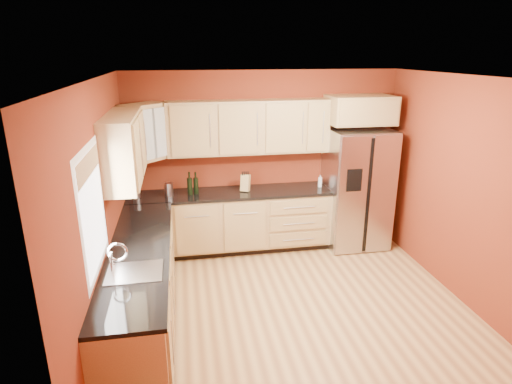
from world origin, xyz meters
TOP-DOWN VIEW (x-y plane):
  - floor at (0.00, 0.00)m, footprint 4.00×4.00m
  - ceiling at (0.00, 0.00)m, footprint 4.00×4.00m
  - wall_back at (0.00, 2.00)m, footprint 4.00×0.04m
  - wall_front at (0.00, -2.00)m, footprint 4.00×0.04m
  - wall_left at (-2.00, 0.00)m, footprint 0.04×4.00m
  - wall_right at (2.00, 0.00)m, footprint 0.04×4.00m
  - base_cabinets_back at (-0.55, 1.70)m, footprint 2.90×0.60m
  - base_cabinets_left at (-1.70, 0.00)m, footprint 0.60×2.80m
  - countertop_back at (-0.55, 1.69)m, footprint 2.90×0.62m
  - countertop_left at (-1.69, 0.00)m, footprint 0.62×2.80m
  - upper_cabinets_back at (-0.25, 1.83)m, footprint 2.30×0.33m
  - upper_cabinets_left at (-1.83, 0.72)m, footprint 0.33×1.35m
  - corner_upper_cabinet at (-1.67, 1.67)m, footprint 0.67×0.67m
  - over_fridge_cabinet at (1.35, 1.70)m, footprint 0.92×0.60m
  - refrigerator at (1.35, 1.62)m, footprint 0.90×0.75m
  - window at (-1.98, -0.50)m, footprint 0.03×0.90m
  - sink_faucet at (-1.69, -0.50)m, footprint 0.50×0.42m
  - canister_left at (-1.85, 1.66)m, footprint 0.12×0.12m
  - canister_right at (-1.41, 1.67)m, footprint 0.14×0.14m
  - wine_bottle_a at (-1.12, 1.68)m, footprint 0.07×0.07m
  - wine_bottle_b at (-1.03, 1.71)m, footprint 0.08×0.08m
  - knife_block at (-0.32, 1.71)m, footprint 0.16×0.15m
  - soap_dispenser at (0.80, 1.70)m, footprint 0.07×0.07m

SIDE VIEW (x-z plane):
  - floor at x=0.00m, z-range 0.00..0.00m
  - base_cabinets_back at x=-0.55m, z-range 0.00..0.88m
  - base_cabinets_left at x=-1.70m, z-range 0.00..0.88m
  - refrigerator at x=1.35m, z-range 0.00..1.78m
  - countertop_back at x=-0.55m, z-range 0.88..0.92m
  - countertop_left at x=-1.69m, z-range 0.88..0.92m
  - canister_left at x=-1.85m, z-range 0.92..1.10m
  - soap_dispenser at x=0.80m, z-range 0.92..1.10m
  - canister_right at x=-1.41m, z-range 0.92..1.11m
  - knife_block at x=-0.32m, z-range 0.92..1.16m
  - sink_faucet at x=-1.69m, z-range 0.92..1.22m
  - wine_bottle_b at x=-1.03m, z-range 0.92..1.24m
  - wine_bottle_a at x=-1.12m, z-range 0.92..1.25m
  - wall_back at x=0.00m, z-range 0.00..2.60m
  - wall_front at x=0.00m, z-range 0.00..2.60m
  - wall_left at x=-2.00m, z-range 0.00..2.60m
  - wall_right at x=2.00m, z-range 0.00..2.60m
  - window at x=-1.98m, z-range 1.05..2.05m
  - upper_cabinets_back at x=-0.25m, z-range 1.45..2.20m
  - upper_cabinets_left at x=-1.83m, z-range 1.45..2.20m
  - corner_upper_cabinet at x=-1.67m, z-range 1.45..2.20m
  - over_fridge_cabinet at x=1.35m, z-range 1.85..2.25m
  - ceiling at x=0.00m, z-range 2.60..2.60m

